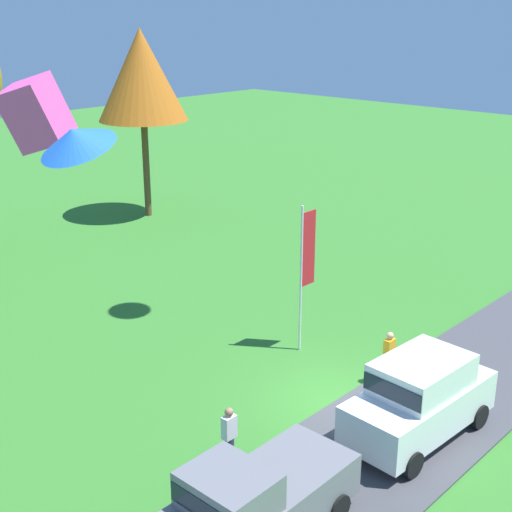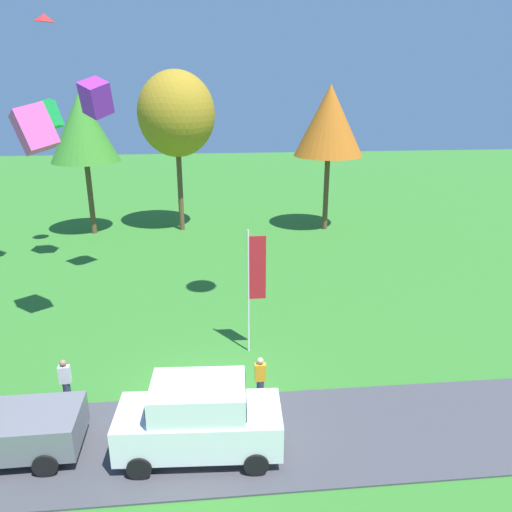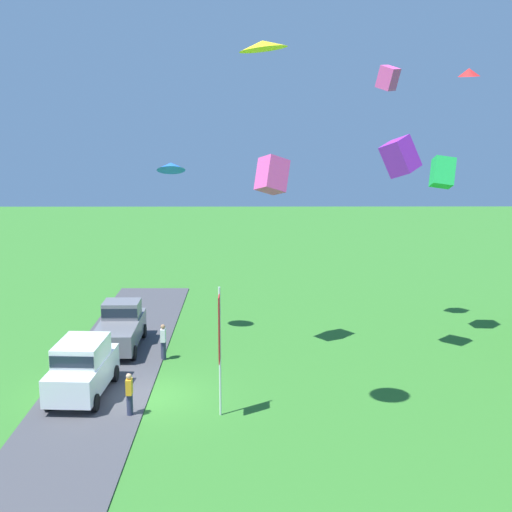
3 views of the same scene
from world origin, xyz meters
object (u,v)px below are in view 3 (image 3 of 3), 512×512
object	(u,v)px
person_beside_suv	(129,394)
kite_delta_high_left	(171,166)
kite_delta_low_drifter	(469,72)
kite_box_over_trees	(388,78)
kite_box_trailing_tail	(400,157)
person_watching_sky	(163,342)
kite_delta_topmost	(263,45)
kite_box_near_flag	(272,175)
kite_box_mid_center	(443,172)
flag_banner	(219,337)
car_pickup_mid_row	(120,326)
car_suv_far_end	(82,366)

from	to	relation	value
person_beside_suv	kite_delta_high_left	distance (m)	12.64
kite_delta_low_drifter	kite_delta_high_left	distance (m)	15.00
kite_box_over_trees	kite_box_trailing_tail	world-z (taller)	kite_box_over_trees
person_watching_sky	kite_delta_topmost	world-z (taller)	kite_delta_topmost
kite_box_near_flag	kite_delta_high_left	distance (m)	5.36
kite_box_mid_center	kite_delta_low_drifter	size ratio (longest dim) A/B	1.33
kite_box_trailing_tail	kite_box_over_trees	bearing A→B (deg)	177.82
person_watching_sky	kite_delta_topmost	xyz separation A→B (m)	(7.89, 4.50, 12.55)
kite_delta_topmost	person_beside_suv	bearing A→B (deg)	-107.41
kite_delta_topmost	kite_delta_high_left	world-z (taller)	kite_delta_topmost
kite_box_mid_center	kite_box_trailing_tail	xyz separation A→B (m)	(3.07, -2.74, 0.95)
kite_box_over_trees	kite_delta_topmost	world-z (taller)	kite_box_over_trees
flag_banner	kite_delta_high_left	bearing A→B (deg)	-164.42
kite_box_mid_center	kite_box_trailing_tail	world-z (taller)	kite_box_trailing_tail
car_pickup_mid_row	kite_box_near_flag	xyz separation A→B (m)	(0.23, 7.35, 7.36)
car_pickup_mid_row	kite_box_trailing_tail	world-z (taller)	kite_box_trailing_tail
kite_delta_high_left	kite_box_over_trees	bearing A→B (deg)	96.84
car_suv_far_end	kite_delta_high_left	size ratio (longest dim) A/B	3.33
person_watching_sky	flag_banner	xyz separation A→B (m)	(6.46, 2.93, 2.30)
kite_box_mid_center	kite_box_near_flag	xyz separation A→B (m)	(1.91, -8.41, 0.04)
car_suv_far_end	person_watching_sky	world-z (taller)	car_suv_far_end
person_watching_sky	kite_delta_low_drifter	xyz separation A→B (m)	(-3.21, 14.45, 12.30)
flag_banner	car_suv_far_end	bearing A→B (deg)	-110.37
person_watching_sky	kite_box_trailing_tail	bearing A→B (deg)	91.59
person_watching_sky	kite_delta_low_drifter	distance (m)	19.25
person_watching_sky	kite_box_mid_center	world-z (taller)	kite_box_mid_center
car_pickup_mid_row	kite_delta_topmost	bearing A→B (deg)	35.35
flag_banner	kite_delta_low_drifter	size ratio (longest dim) A/B	4.82
car_pickup_mid_row	kite_delta_high_left	size ratio (longest dim) A/B	3.56
kite_delta_topmost	kite_box_near_flag	size ratio (longest dim) A/B	1.03
kite_delta_topmost	kite_box_over_trees	bearing A→B (deg)	153.31
car_suv_far_end	kite_delta_low_drifter	world-z (taller)	kite_delta_low_drifter
kite_box_mid_center	kite_box_near_flag	bearing A→B (deg)	-77.22
kite_box_mid_center	kite_box_over_trees	size ratio (longest dim) A/B	1.26
flag_banner	kite_box_near_flag	size ratio (longest dim) A/B	3.26
kite_delta_low_drifter	car_pickup_mid_row	bearing A→B (deg)	-84.81
car_pickup_mid_row	kite_delta_low_drifter	size ratio (longest dim) A/B	4.83
kite_delta_low_drifter	kite_delta_topmost	distance (m)	14.91
flag_banner	kite_delta_low_drifter	xyz separation A→B (m)	(-9.67, 11.51, 10.00)
car_suv_far_end	person_beside_suv	xyz separation A→B (m)	(1.96, 2.22, -0.42)
person_beside_suv	car_suv_far_end	bearing A→B (deg)	-131.45
kite_box_mid_center	kite_box_near_flag	world-z (taller)	kite_box_near_flag
kite_delta_high_left	kite_delta_low_drifter	bearing A→B (deg)	88.54
flag_banner	kite_delta_topmost	xyz separation A→B (m)	(1.43, 1.56, 10.25)
kite_delta_topmost	kite_box_trailing_tail	distance (m)	11.06
person_watching_sky	person_beside_suv	size ratio (longest dim) A/B	1.00
person_beside_suv	kite_delta_low_drifter	size ratio (longest dim) A/B	1.64
car_pickup_mid_row	kite_box_trailing_tail	size ratio (longest dim) A/B	3.32
flag_banner	kite_delta_topmost	distance (m)	10.46
kite_box_trailing_tail	person_watching_sky	bearing A→B (deg)	-88.41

